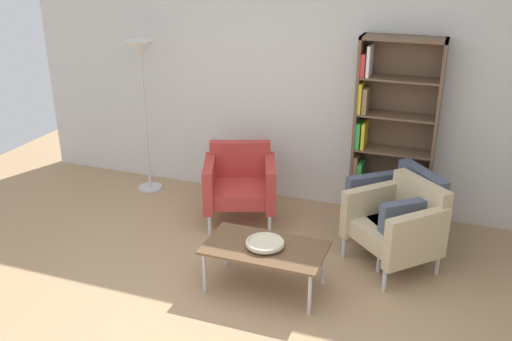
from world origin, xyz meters
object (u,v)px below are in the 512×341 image
coffee_table_low (265,250)px  armchair_by_bookshelf (398,210)px  floor_lamp_torchiere (141,67)px  armchair_corner_red (398,223)px  armchair_spare_guest (240,182)px  decorative_bowl (265,243)px  bookshelf_tall (389,132)px

coffee_table_low → armchair_by_bookshelf: (0.95, 1.04, 0.05)m
coffee_table_low → armchair_by_bookshelf: 1.41m
floor_lamp_torchiere → armchair_corner_red: bearing=-13.6°
armchair_spare_guest → armchair_corner_red: (1.66, -0.37, 0.00)m
decorative_bowl → armchair_spare_guest: size_ratio=0.36×
coffee_table_low → bookshelf_tall: bearing=66.5°
coffee_table_low → armchair_spare_guest: size_ratio=1.12×
armchair_by_bookshelf → floor_lamp_torchiere: size_ratio=0.55×
decorative_bowl → armchair_by_bookshelf: armchair_by_bookshelf is taller
bookshelf_tall → armchair_spare_guest: (-1.40, -0.54, -0.53)m
armchair_by_bookshelf → floor_lamp_torchiere: bearing=-137.8°
decorative_bowl → armchair_spare_guest: (-0.67, 1.14, -0.02)m
coffee_table_low → floor_lamp_torchiere: floor_lamp_torchiere is taller
coffee_table_low → armchair_corner_red: (0.98, 0.77, 0.05)m
armchair_corner_red → armchair_by_bookshelf: (-0.03, 0.27, 0.00)m
decorative_bowl → armchair_spare_guest: bearing=120.6°
bookshelf_tall → coffee_table_low: bookshelf_tall is taller
bookshelf_tall → armchair_corner_red: (0.25, -0.91, -0.53)m
armchair_corner_red → floor_lamp_torchiere: size_ratio=0.55×
armchair_by_bookshelf → bookshelf_tall: bearing=159.9°
bookshelf_tall → armchair_corner_red: bearing=-74.4°
coffee_table_low → armchair_spare_guest: 1.32m
bookshelf_tall → armchair_corner_red: size_ratio=2.00×
coffee_table_low → armchair_corner_red: armchair_corner_red is taller
armchair_spare_guest → floor_lamp_torchiere: 1.69m
armchair_spare_guest → armchair_by_bookshelf: same height
decorative_bowl → bookshelf_tall: bearing=66.5°
decorative_bowl → coffee_table_low: bearing=-116.6°
bookshelf_tall → armchair_spare_guest: bookshelf_tall is taller
armchair_by_bookshelf → armchair_spare_guest: bearing=-132.5°
armchair_by_bookshelf → floor_lamp_torchiere: floor_lamp_torchiere is taller
bookshelf_tall → floor_lamp_torchiere: (-2.69, -0.20, 0.50)m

